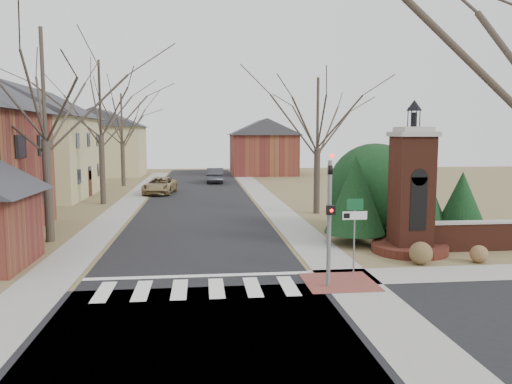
{
  "coord_description": "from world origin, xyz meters",
  "views": [
    {
      "loc": [
        0.15,
        -15.14,
        5.01
      ],
      "look_at": [
        2.48,
        6.0,
        2.58
      ],
      "focal_mm": 35.0,
      "sensor_mm": 36.0,
      "label": 1
    }
  ],
  "objects": [
    {
      "name": "evergreen_far",
      "position": [
        12.5,
        7.2,
        1.9
      ],
      "size": [
        2.4,
        2.4,
        3.3
      ],
      "color": "#473D33",
      "rests_on": "ground"
    },
    {
      "name": "pickup_truck",
      "position": [
        -3.4,
        27.95,
        0.71
      ],
      "size": [
        2.92,
        5.31,
        1.41
      ],
      "primitive_type": "imported",
      "rotation": [
        0.0,
        0.0,
        -0.12
      ],
      "color": "#937C50",
      "rests_on": "ground"
    },
    {
      "name": "crosswalk_zone",
      "position": [
        0.0,
        0.8,
        0.01
      ],
      "size": [
        8.0,
        2.2,
        0.02
      ],
      "primitive_type": "cube",
      "color": "silver",
      "rests_on": "ground"
    },
    {
      "name": "sign_post",
      "position": [
        5.59,
        1.99,
        1.95
      ],
      "size": [
        0.9,
        0.07,
        2.75
      ],
      "color": "slate",
      "rests_on": "ground"
    },
    {
      "name": "curb_apron",
      "position": [
        4.8,
        1.0,
        0.01
      ],
      "size": [
        2.4,
        2.4,
        0.02
      ],
      "primitive_type": "cube",
      "color": "brown",
      "rests_on": "ground"
    },
    {
      "name": "house_stucco_left",
      "position": [
        -13.5,
        27.0,
        4.59
      ],
      "size": [
        9.8,
        12.8,
        9.28
      ],
      "color": "tan",
      "rests_on": "ground"
    },
    {
      "name": "evergreen_mass",
      "position": [
        9.0,
        9.5,
        2.4
      ],
      "size": [
        4.8,
        4.8,
        4.8
      ],
      "primitive_type": "sphere",
      "color": "black",
      "rests_on": "ground"
    },
    {
      "name": "traffic_signal_pole",
      "position": [
        4.3,
        0.57,
        2.59
      ],
      "size": [
        0.28,
        0.41,
        4.5
      ],
      "color": "slate",
      "rests_on": "ground"
    },
    {
      "name": "ground",
      "position": [
        0.0,
        0.0,
        0.0
      ],
      "size": [
        120.0,
        120.0,
        0.0
      ],
      "primitive_type": "plane",
      "color": "olive",
      "rests_on": "ground"
    },
    {
      "name": "cross_street",
      "position": [
        0.0,
        -3.0,
        0.01
      ],
      "size": [
        120.0,
        8.0,
        0.01
      ],
      "primitive_type": "cube",
      "color": "black",
      "rests_on": "ground"
    },
    {
      "name": "house_distant_right",
      "position": [
        7.99,
        47.99,
        3.65
      ],
      "size": [
        8.8,
        8.8,
        7.3
      ],
      "color": "brown",
      "rests_on": "ground"
    },
    {
      "name": "brick_gate_monument",
      "position": [
        9.0,
        4.99,
        2.17
      ],
      "size": [
        3.2,
        3.2,
        6.47
      ],
      "color": "#4D2316",
      "rests_on": "ground"
    },
    {
      "name": "evergreen_mid",
      "position": [
        10.5,
        8.2,
        2.6
      ],
      "size": [
        3.4,
        3.4,
        4.7
      ],
      "color": "#473D33",
      "rests_on": "ground"
    },
    {
      "name": "evergreen_near",
      "position": [
        7.2,
        7.0,
        2.3
      ],
      "size": [
        2.8,
        2.8,
        4.1
      ],
      "color": "#473D33",
      "rests_on": "ground"
    },
    {
      "name": "bare_tree_0",
      "position": [
        -7.0,
        9.0,
        7.7
      ],
      "size": [
        8.05,
        8.05,
        11.15
      ],
      "color": "#473D33",
      "rests_on": "ground"
    },
    {
      "name": "bare_tree_2",
      "position": [
        -7.5,
        35.0,
        7.03
      ],
      "size": [
        7.35,
        7.35,
        10.19
      ],
      "color": "#473D33",
      "rests_on": "ground"
    },
    {
      "name": "stop_bar",
      "position": [
        0.0,
        2.3,
        0.01
      ],
      "size": [
        8.0,
        0.35,
        0.02
      ],
      "primitive_type": "cube",
      "color": "silver",
      "rests_on": "ground"
    },
    {
      "name": "house_distant_left",
      "position": [
        -12.01,
        48.0,
        4.25
      ],
      "size": [
        10.8,
        8.8,
        8.53
      ],
      "color": "tan",
      "rests_on": "ground"
    },
    {
      "name": "sidewalk_left",
      "position": [
        -5.2,
        22.0,
        0.01
      ],
      "size": [
        2.0,
        60.0,
        0.02
      ],
      "primitive_type": "cube",
      "color": "gray",
      "rests_on": "ground"
    },
    {
      "name": "main_street",
      "position": [
        0.0,
        22.0,
        0.01
      ],
      "size": [
        8.0,
        70.0,
        0.01
      ],
      "primitive_type": "cube",
      "color": "black",
      "rests_on": "ground"
    },
    {
      "name": "dry_shrub_right",
      "position": [
        11.0,
        3.0,
        0.35
      ],
      "size": [
        0.7,
        0.7,
        0.7
      ],
      "primitive_type": "sphere",
      "color": "brown",
      "rests_on": "ground"
    },
    {
      "name": "bare_tree_1",
      "position": [
        -7.0,
        22.0,
        8.03
      ],
      "size": [
        8.4,
        8.4,
        11.64
      ],
      "color": "#473D33",
      "rests_on": "ground"
    },
    {
      "name": "bare_tree_3",
      "position": [
        7.5,
        16.0,
        6.69
      ],
      "size": [
        7.0,
        7.0,
        9.7
      ],
      "color": "#473D33",
      "rests_on": "ground"
    },
    {
      "name": "brick_garden_wall",
      "position": [
        13.5,
        5.0,
        0.66
      ],
      "size": [
        7.5,
        0.5,
        1.3
      ],
      "color": "#4D2316",
      "rests_on": "ground"
    },
    {
      "name": "dry_shrub_left",
      "position": [
        8.6,
        3.0,
        0.45
      ],
      "size": [
        0.9,
        0.9,
        0.9
      ],
      "primitive_type": "sphere",
      "color": "brown",
      "rests_on": "ground"
    },
    {
      "name": "distant_car",
      "position": [
        1.6,
        37.47,
        0.79
      ],
      "size": [
        1.86,
        4.86,
        1.58
      ],
      "primitive_type": "imported",
      "rotation": [
        0.0,
        0.0,
        3.1
      ],
      "color": "#34363C",
      "rests_on": "ground"
    },
    {
      "name": "sidewalk_right_main",
      "position": [
        5.2,
        22.0,
        0.01
      ],
      "size": [
        2.0,
        60.0,
        0.02
      ],
      "primitive_type": "cube",
      "color": "gray",
      "rests_on": "ground"
    }
  ]
}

